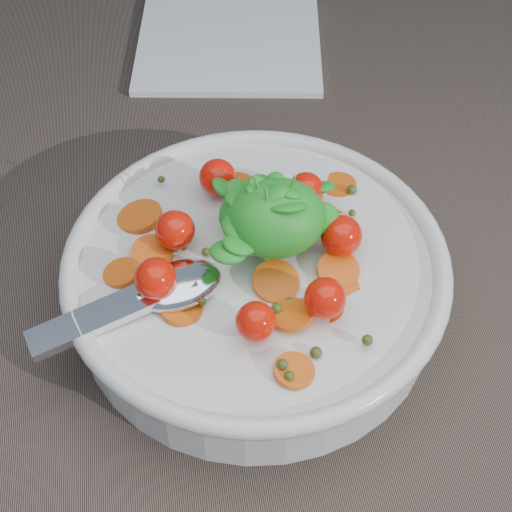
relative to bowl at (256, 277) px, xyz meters
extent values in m
plane|color=brown|center=(0.00, 0.03, -0.03)|extent=(6.00, 6.00, 0.00)
cylinder|color=silver|center=(0.00, 0.00, -0.01)|extent=(0.24, 0.24, 0.05)
torus|color=silver|center=(0.00, 0.00, 0.02)|extent=(0.25, 0.25, 0.01)
cylinder|color=silver|center=(0.00, 0.00, -0.03)|extent=(0.12, 0.12, 0.01)
cylinder|color=brown|center=(0.00, 0.00, -0.01)|extent=(0.21, 0.21, 0.03)
cylinder|color=orange|center=(-0.05, -0.03, 0.02)|extent=(0.03, 0.03, 0.01)
cylinder|color=orange|center=(-0.08, 0.00, 0.02)|extent=(0.03, 0.03, 0.01)
cylinder|color=orange|center=(0.00, 0.07, 0.02)|extent=(0.04, 0.04, 0.01)
cylinder|color=orange|center=(0.07, 0.06, 0.01)|extent=(0.03, 0.03, 0.01)
cylinder|color=orange|center=(0.04, -0.03, 0.01)|extent=(0.04, 0.04, 0.01)
cylinder|color=orange|center=(-0.06, 0.01, 0.02)|extent=(0.03, 0.03, 0.01)
cylinder|color=orange|center=(0.01, -0.05, 0.02)|extent=(0.04, 0.04, 0.01)
cylinder|color=orange|center=(-0.07, 0.05, 0.02)|extent=(0.04, 0.04, 0.01)
cylinder|color=orange|center=(0.02, 0.02, 0.01)|extent=(0.03, 0.03, 0.01)
cylinder|color=orange|center=(0.04, -0.04, 0.01)|extent=(0.03, 0.03, 0.01)
cylinder|color=orange|center=(0.06, 0.04, 0.01)|extent=(0.03, 0.03, 0.01)
cylinder|color=orange|center=(0.01, -0.08, 0.02)|extent=(0.03, 0.03, 0.01)
cylinder|color=orange|center=(-0.04, -0.01, 0.02)|extent=(0.03, 0.03, 0.01)
cylinder|color=orange|center=(0.00, -0.02, 0.01)|extent=(0.03, 0.03, 0.01)
cylinder|color=orange|center=(0.05, -0.02, 0.02)|extent=(0.03, 0.03, 0.01)
cylinder|color=orange|center=(0.01, 0.02, 0.01)|extent=(0.03, 0.03, 0.00)
cylinder|color=orange|center=(0.01, -0.02, 0.02)|extent=(0.04, 0.04, 0.01)
cylinder|color=orange|center=(0.05, -0.03, 0.02)|extent=(0.03, 0.03, 0.01)
cylinder|color=orange|center=(0.02, 0.02, 0.02)|extent=(0.04, 0.04, 0.01)
sphere|color=#3B4918|center=(0.03, 0.01, 0.02)|extent=(0.01, 0.01, 0.01)
sphere|color=#3B4918|center=(0.06, -0.02, 0.02)|extent=(0.01, 0.01, 0.01)
sphere|color=#3B4918|center=(-0.04, -0.03, 0.02)|extent=(0.01, 0.01, 0.01)
sphere|color=#3B4918|center=(-0.03, 0.01, 0.02)|extent=(0.01, 0.01, 0.01)
sphere|color=#3B4918|center=(0.07, 0.03, 0.02)|extent=(0.00, 0.00, 0.00)
sphere|color=#3B4918|center=(-0.04, 0.01, 0.02)|extent=(0.01, 0.01, 0.01)
sphere|color=#3B4918|center=(-0.06, -0.02, 0.02)|extent=(0.00, 0.00, 0.00)
sphere|color=#3B4918|center=(-0.05, 0.08, 0.02)|extent=(0.01, 0.01, 0.01)
sphere|color=#3B4918|center=(-0.03, -0.01, 0.02)|extent=(0.01, 0.01, 0.01)
sphere|color=#3B4918|center=(0.04, 0.02, 0.02)|extent=(0.01, 0.01, 0.01)
sphere|color=#3B4918|center=(0.05, -0.07, 0.02)|extent=(0.01, 0.01, 0.01)
sphere|color=#3B4918|center=(0.02, -0.08, 0.02)|extent=(0.01, 0.01, 0.01)
sphere|color=#3B4918|center=(0.07, 0.05, 0.02)|extent=(0.01, 0.01, 0.01)
sphere|color=#3B4918|center=(0.00, -0.08, 0.02)|extent=(0.01, 0.01, 0.01)
sphere|color=#3B4918|center=(0.02, -0.04, 0.02)|extent=(0.01, 0.01, 0.01)
sphere|color=#3B4918|center=(0.01, -0.09, 0.02)|extent=(0.01, 0.01, 0.01)
sphere|color=#3B4918|center=(0.01, -0.04, 0.02)|extent=(0.01, 0.01, 0.01)
sphere|color=#3B4918|center=(0.02, 0.03, 0.02)|extent=(0.01, 0.01, 0.01)
sphere|color=red|center=(0.05, 0.00, 0.03)|extent=(0.03, 0.03, 0.03)
sphere|color=red|center=(0.04, 0.04, 0.03)|extent=(0.02, 0.02, 0.02)
sphere|color=red|center=(-0.02, 0.06, 0.03)|extent=(0.03, 0.03, 0.03)
sphere|color=red|center=(-0.05, 0.02, 0.03)|extent=(0.03, 0.03, 0.03)
sphere|color=red|center=(-0.06, -0.02, 0.03)|extent=(0.03, 0.03, 0.03)
sphere|color=red|center=(-0.01, -0.06, 0.03)|extent=(0.02, 0.02, 0.02)
sphere|color=red|center=(0.03, -0.05, 0.03)|extent=(0.03, 0.03, 0.03)
ellipsoid|color=green|center=(0.01, 0.01, 0.04)|extent=(0.06, 0.05, 0.05)
ellipsoid|color=green|center=(0.00, 0.02, 0.04)|extent=(0.04, 0.04, 0.03)
ellipsoid|color=green|center=(0.02, 0.01, 0.06)|extent=(0.02, 0.02, 0.01)
ellipsoid|color=green|center=(0.01, 0.02, 0.06)|extent=(0.02, 0.02, 0.01)
ellipsoid|color=green|center=(-0.01, 0.00, 0.05)|extent=(0.03, 0.03, 0.01)
ellipsoid|color=green|center=(0.04, 0.01, 0.04)|extent=(0.03, 0.03, 0.03)
ellipsoid|color=green|center=(0.01, 0.01, 0.05)|extent=(0.03, 0.02, 0.02)
ellipsoid|color=green|center=(0.00, 0.02, 0.06)|extent=(0.02, 0.02, 0.01)
ellipsoid|color=green|center=(-0.01, -0.01, 0.04)|extent=(0.03, 0.03, 0.01)
ellipsoid|color=green|center=(0.04, 0.02, 0.05)|extent=(0.02, 0.02, 0.01)
ellipsoid|color=green|center=(0.02, 0.02, 0.05)|extent=(0.03, 0.03, 0.02)
ellipsoid|color=green|center=(-0.02, -0.01, 0.04)|extent=(0.03, 0.03, 0.02)
ellipsoid|color=green|center=(0.01, 0.03, 0.05)|extent=(0.03, 0.03, 0.02)
ellipsoid|color=green|center=(0.05, 0.04, 0.03)|extent=(0.02, 0.02, 0.02)
ellipsoid|color=green|center=(0.03, 0.01, 0.05)|extent=(0.02, 0.02, 0.02)
ellipsoid|color=green|center=(0.02, 0.00, 0.06)|extent=(0.03, 0.03, 0.02)
ellipsoid|color=green|center=(-0.01, 0.02, 0.05)|extent=(0.03, 0.03, 0.01)
ellipsoid|color=green|center=(0.01, 0.01, 0.05)|extent=(0.03, 0.03, 0.01)
ellipsoid|color=green|center=(0.02, 0.02, 0.06)|extent=(0.02, 0.02, 0.02)
ellipsoid|color=green|center=(0.01, 0.01, 0.07)|extent=(0.02, 0.02, 0.02)
ellipsoid|color=green|center=(-0.02, 0.04, 0.05)|extent=(0.02, 0.02, 0.02)
ellipsoid|color=green|center=(0.01, 0.01, 0.05)|extent=(0.02, 0.03, 0.02)
ellipsoid|color=green|center=(0.02, 0.03, 0.04)|extent=(0.02, 0.02, 0.01)
ellipsoid|color=green|center=(-0.01, 0.04, 0.04)|extent=(0.03, 0.03, 0.02)
ellipsoid|color=green|center=(0.01, 0.01, 0.06)|extent=(0.02, 0.02, 0.01)
ellipsoid|color=green|center=(0.02, 0.02, 0.05)|extent=(0.03, 0.02, 0.01)
ellipsoid|color=green|center=(0.03, 0.01, 0.05)|extent=(0.03, 0.03, 0.02)
ellipsoid|color=green|center=(0.02, 0.01, 0.05)|extent=(0.02, 0.02, 0.01)
cylinder|color=#4C8C33|center=(0.02, 0.01, 0.06)|extent=(0.01, 0.00, 0.04)
cylinder|color=#4C8C33|center=(0.01, 0.01, 0.06)|extent=(0.01, 0.01, 0.04)
cylinder|color=#4C8C33|center=(0.01, 0.00, 0.06)|extent=(0.00, 0.02, 0.04)
ellipsoid|color=silver|center=(-0.05, -0.02, 0.02)|extent=(0.06, 0.05, 0.02)
cube|color=silver|center=(-0.09, -0.03, 0.02)|extent=(0.11, 0.05, 0.02)
cylinder|color=silver|center=(-0.07, -0.02, 0.02)|extent=(0.02, 0.01, 0.01)
cube|color=white|center=(0.02, 0.30, -0.03)|extent=(0.19, 0.17, 0.01)
camera|label=1|loc=(-0.05, -0.32, 0.40)|focal=55.00mm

